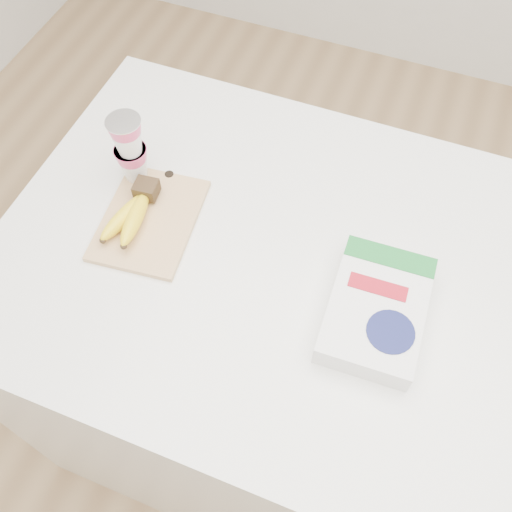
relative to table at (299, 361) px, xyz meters
The scene contains 6 objects.
room 0.85m from the table, ahead, with size 4.00×4.00×4.00m.
table is the anchor object (origin of this frame).
cutting_board 0.62m from the table, behind, with size 0.19×0.26×0.01m, color tan.
bananas 0.66m from the table, behind, with size 0.08×0.18×0.05m.
yogurt_stack 0.75m from the table, behind, with size 0.08×0.07×0.17m.
cereal_box 0.55m from the table, 24.07° to the right, with size 0.19×0.27×0.06m.
Camera 1 is at (0.10, -0.60, 1.99)m, focal length 40.00 mm.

